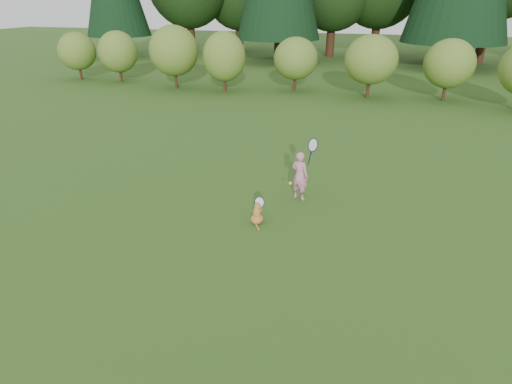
% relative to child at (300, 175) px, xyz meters
% --- Properties ---
extents(ground, '(100.00, 100.00, 0.00)m').
position_rel_child_xyz_m(ground, '(-0.76, -2.22, -0.56)').
color(ground, '#245116').
rests_on(ground, ground).
extents(shrub_row, '(28.00, 3.00, 2.80)m').
position_rel_child_xyz_m(shrub_row, '(-0.76, 10.78, 0.84)').
color(shrub_row, '#4F7323').
rests_on(shrub_row, ground).
extents(child, '(0.65, 0.48, 1.59)m').
position_rel_child_xyz_m(child, '(0.00, 0.00, 0.00)').
color(child, pink).
rests_on(child, ground).
extents(cat, '(0.31, 0.58, 0.57)m').
position_rel_child_xyz_m(cat, '(-0.57, -1.31, -0.35)').
color(cat, '#B67523').
rests_on(cat, ground).
extents(tennis_ball, '(0.06, 0.06, 0.06)m').
position_rel_child_xyz_m(tennis_ball, '(-0.10, -0.54, 0.01)').
color(tennis_ball, '#AED819').
rests_on(tennis_ball, ground).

